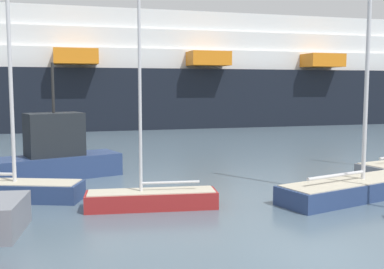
{
  "coord_description": "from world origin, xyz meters",
  "views": [
    {
      "loc": [
        -6.53,
        -11.67,
        4.88
      ],
      "look_at": [
        0.0,
        16.38,
        1.85
      ],
      "focal_mm": 43.58,
      "sensor_mm": 36.0,
      "label": 1
    }
  ],
  "objects": [
    {
      "name": "cruise_ship",
      "position": [
        -15.01,
        47.0,
        6.19
      ],
      "size": [
        123.76,
        23.94,
        19.57
      ],
      "rotation": [
        0.0,
        0.0,
        0.05
      ],
      "color": "black",
      "rests_on": "ground_plane"
    },
    {
      "name": "sailboat_0",
      "position": [
        -9.99,
        9.3,
        0.53
      ],
      "size": [
        6.96,
        3.6,
        9.78
      ],
      "rotation": [
        0.0,
        0.0,
        -0.31
      ],
      "color": "navy",
      "rests_on": "ground_plane"
    },
    {
      "name": "sailboat_3",
      "position": [
        -3.98,
        6.43,
        0.47
      ],
      "size": [
        5.31,
        1.74,
        8.8
      ],
      "rotation": [
        0.0,
        0.0,
        3.06
      ],
      "color": "maroon",
      "rests_on": "ground_plane"
    },
    {
      "name": "ground_plane",
      "position": [
        0.0,
        0.0,
        0.0
      ],
      "size": [
        600.0,
        600.0,
        0.0
      ],
      "primitive_type": "plane",
      "color": "slate"
    },
    {
      "name": "fishing_boat_3",
      "position": [
        -8.3,
        13.59,
        1.22
      ],
      "size": [
        7.79,
        4.63,
        6.07
      ],
      "rotation": [
        0.0,
        0.0,
        0.34
      ],
      "color": "navy",
      "rests_on": "ground_plane"
    },
    {
      "name": "sailboat_4",
      "position": [
        4.8,
        6.06,
        0.59
      ],
      "size": [
        7.64,
        4.16,
        12.22
      ],
      "rotation": [
        0.0,
        0.0,
        0.31
      ],
      "color": "navy",
      "rests_on": "ground_plane"
    }
  ]
}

